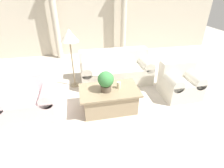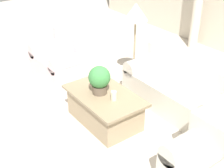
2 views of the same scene
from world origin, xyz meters
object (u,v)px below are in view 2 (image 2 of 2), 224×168
Objects in this scene: coffee_table at (105,108)px; armchair at (209,163)px; loveseat at (65,60)px; potted_plant at (99,79)px; floor_lamp at (136,15)px; sofa_long at (183,89)px.

coffee_table is 1.79m from armchair.
potted_plant is (1.60, -0.28, 0.37)m from loveseat.
floor_lamp is at bearing 158.93° from armchair.
potted_plant reaches higher than sofa_long.
loveseat is 0.75× the size of floor_lamp.
floor_lamp is (-0.65, 1.21, 0.57)m from potted_plant.
floor_lamp is at bearing 121.40° from coffee_table.
loveseat reaches higher than coffee_table.
floor_lamp reaches higher than armchair.
armchair is at bearing -0.39° from loveseat.
armchair is (3.45, -0.02, -0.00)m from loveseat.
coffee_table is (-0.42, -1.26, -0.09)m from sofa_long.
sofa_long is at bearing 142.55° from armchair.
potted_plant is at bearing -172.20° from armchair.
coffee_table is 0.82× the size of floor_lamp.
floor_lamp is (-0.72, 1.18, 1.05)m from coffee_table.
sofa_long is at bearing 25.82° from loveseat.
potted_plant is at bearing -110.92° from sofa_long.
potted_plant reaches higher than armchair.
armchair is at bearing -37.45° from sofa_long.
coffee_table is at bearing -58.60° from floor_lamp.
coffee_table is at bearing -108.49° from sofa_long.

